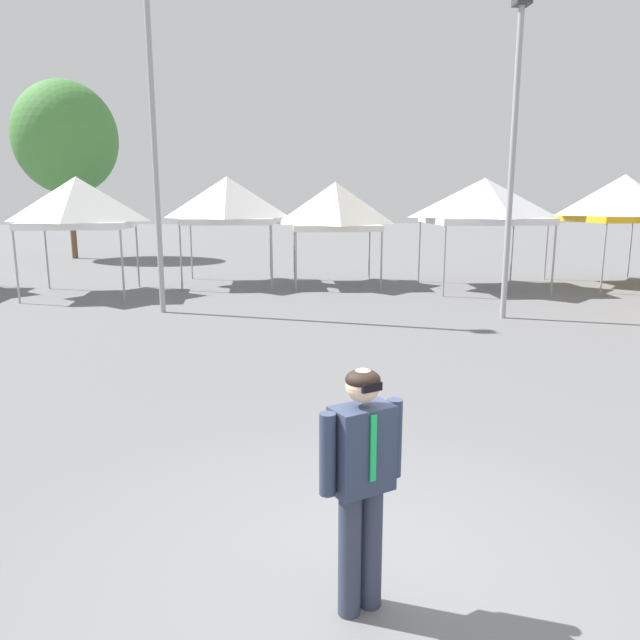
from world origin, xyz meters
The scene contains 10 objects.
ground_plane centered at (0.00, 0.00, 0.00)m, with size 140.00×140.00×0.00m, color slate.
canopy_tent_far_left centered at (-6.39, 14.58, 2.79)m, with size 3.17×3.17×3.55m.
canopy_tent_left_of_center centered at (-2.06, 16.60, 2.85)m, with size 3.06×3.06×3.64m.
canopy_tent_center centered at (1.58, 16.16, 2.66)m, with size 2.98×2.98×3.46m.
canopy_tent_far_right centered at (6.25, 14.83, 2.84)m, with size 3.62×3.62×3.56m.
canopy_tent_behind_center centered at (11.17, 15.18, 2.93)m, with size 3.77×3.77×3.70m.
person_foreground centered at (-0.15, -0.46, 1.03)m, with size 0.60×0.40×1.78m.
light_pole_near_lift centered at (5.03, 9.83, 4.24)m, with size 0.36×0.36×7.38m.
light_pole_opposite_side centered at (-3.48, 11.35, 5.52)m, with size 0.36×0.36×9.89m.
tree_behind_tents_left centered at (-10.32, 26.62, 5.79)m, with size 4.87×4.87×8.48m.
Camera 1 is at (-0.76, -4.18, 2.87)m, focal length 33.45 mm.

